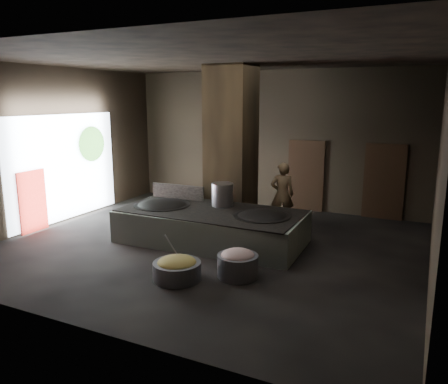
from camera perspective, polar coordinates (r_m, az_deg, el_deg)
The scene contains 28 objects.
floor at distance 11.08m, azimuth -1.83°, elevation -7.13°, with size 10.00×9.00×0.10m, color black.
ceiling at distance 10.50m, azimuth -2.00°, elevation 17.30°, with size 10.00×9.00×0.10m, color black.
back_wall at distance 14.71m, azimuth 6.37°, elevation 6.79°, with size 10.00×0.10×4.50m, color black.
front_wall at distance 6.90m, azimuth -19.67°, elevation 0.07°, with size 10.00×0.10×4.50m, color black.
left_wall at distance 13.63m, azimuth -21.19°, elevation 5.63°, with size 0.10×9.00×4.50m, color black.
right_wall at distance 9.37m, azimuth 26.66°, elevation 2.52°, with size 0.10×9.00×4.50m, color black.
pillar at distance 12.37m, azimuth 0.94°, elevation 5.86°, with size 1.20×1.20×4.50m, color black.
hearth_platform at distance 11.18m, azimuth -1.66°, elevation -4.51°, with size 4.64×2.22×0.81m, color beige.
platform_cap at distance 11.07m, azimuth -1.68°, elevation -2.47°, with size 4.54×2.18×0.03m, color black.
wok_left at distance 11.76m, azimuth -8.08°, elevation -2.03°, with size 1.46×1.46×0.40m, color black.
wok_left_rim at distance 11.74m, azimuth -8.09°, elevation -1.70°, with size 1.49×1.49×0.05m, color black.
wok_right at distance 10.60m, azimuth 4.96°, elevation -3.54°, with size 1.36×1.36×0.38m, color black.
wok_right_rim at distance 10.58m, azimuth 4.97°, elevation -3.17°, with size 1.39×1.39×0.05m, color black.
stock_pot at distance 11.45m, azimuth -0.20°, elevation -0.34°, with size 0.56×0.56×0.61m, color #9D9FA5.
splash_guard at distance 12.35m, azimuth -6.07°, elevation 0.04°, with size 1.61×0.06×0.40m, color black.
cook at distance 12.53m, azimuth 7.61°, elevation -0.33°, with size 0.67×0.43×1.84m, color #91704A.
veg_basin at distance 9.05m, azimuth -6.15°, elevation -10.17°, with size 0.98×0.98×0.36m, color slate.
veg_fill at distance 8.99m, azimuth -6.17°, elevation -9.17°, with size 0.80×0.80×0.25m, color olive.
ladle at distance 9.11m, azimuth -6.51°, elevation -7.54°, with size 0.03×0.03×0.77m, color #9D9FA5.
meat_basin at distance 9.11m, azimuth 1.80°, elevation -9.60°, with size 0.85×0.85×0.47m, color slate.
meat_fill at distance 9.03m, azimuth 1.81°, elevation -8.32°, with size 0.70×0.70×0.27m, color #AF6F69.
doorway_near at distance 14.41m, azimuth 10.64°, elevation 1.93°, with size 1.18×0.08×2.38m, color black.
doorway_near_glow at distance 14.61m, azimuth 10.06°, elevation 1.90°, with size 0.82×0.04×1.94m, color #8C6647.
doorway_far at distance 14.00m, azimuth 20.15°, elevation 1.09°, with size 1.18×0.08×2.38m, color black.
doorway_far_glow at distance 14.25m, azimuth 19.46°, elevation 1.12°, with size 0.86×0.04×2.04m, color #8C6647.
left_opening at distance 13.77m, azimuth -20.10°, elevation 3.04°, with size 0.04×4.20×3.10m, color white.
pavilion_sliver at distance 13.00m, azimuth -23.71°, elevation -1.14°, with size 0.05×0.90×1.70m, color maroon.
tree_silhouette at distance 14.41m, azimuth -16.87°, elevation 6.04°, with size 0.28×1.10×1.10m, color #194714.
Camera 1 is at (4.84, -9.27, 3.61)m, focal length 35.00 mm.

